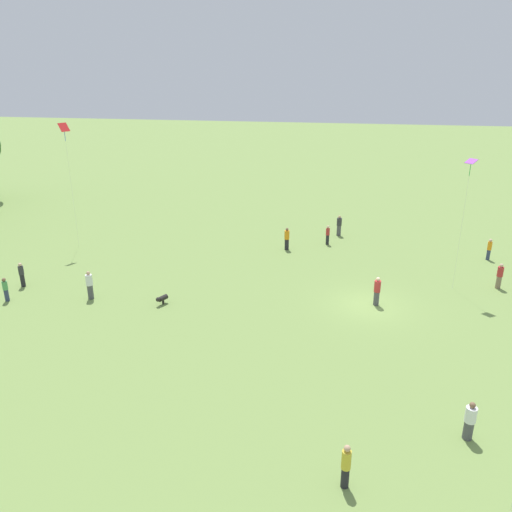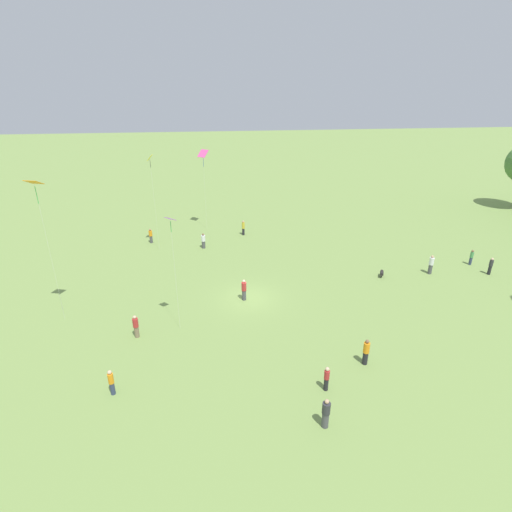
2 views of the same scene
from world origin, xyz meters
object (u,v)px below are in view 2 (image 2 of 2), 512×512
at_px(person_8, 366,352).
at_px(person_9, 327,379).
at_px(person_4, 151,236).
at_px(kite_0, 203,155).
at_px(kite_3, 150,163).
at_px(person_6, 491,266).
at_px(person_7, 203,241).
at_px(person_11, 136,326).
at_px(kite_1, 171,226).
at_px(person_5, 243,228).
at_px(kite_4, 35,188).
at_px(person_0, 431,265).
at_px(person_10, 326,413).
at_px(dog_0, 382,273).
at_px(person_1, 244,290).
at_px(person_3, 471,257).
at_px(person_2, 111,382).

distance_m(person_8, person_9, 3.79).
xyz_separation_m(person_4, kite_0, (-4.04, 6.33, 8.14)).
xyz_separation_m(kite_0, kite_3, (6.11, -5.26, 0.38)).
distance_m(person_6, person_7, 28.76).
distance_m(person_11, kite_1, 7.84).
relative_size(person_5, kite_4, 0.16).
height_order(person_0, person_10, person_0).
bearing_deg(dog_0, person_6, 20.44).
xyz_separation_m(person_0, kite_4, (3.85, -32.28, 9.42)).
relative_size(person_1, kite_0, 0.20).
height_order(person_6, person_10, person_10).
distance_m(person_6, person_10, 26.03).
height_order(person_3, person_4, person_4).
distance_m(person_3, kite_4, 38.93).
bearing_deg(person_9, kite_3, 53.49).
relative_size(person_1, person_10, 1.02).
bearing_deg(kite_3, person_5, 160.47).
bearing_deg(kite_0, dog_0, 42.85).
bearing_deg(person_8, person_9, 98.30).
relative_size(person_3, kite_3, 0.16).
distance_m(person_7, person_8, 23.46).
bearing_deg(person_6, kite_3, -117.03).
bearing_deg(kite_1, kite_0, -6.32).
height_order(person_0, person_11, person_0).
xyz_separation_m(person_11, kite_3, (-16.38, 0.05, 8.48)).
xyz_separation_m(person_0, kite_3, (-9.34, -26.28, 8.42)).
bearing_deg(person_5, kite_4, 161.68).
bearing_deg(person_8, person_4, 11.00).
distance_m(person_4, person_8, 28.46).
xyz_separation_m(person_0, person_6, (0.86, 5.53, -0.07)).
distance_m(person_4, kite_4, 18.65).
bearing_deg(person_9, person_5, 31.47).
relative_size(person_11, kite_0, 0.19).
xyz_separation_m(person_5, dog_0, (12.67, 11.86, -0.50)).
distance_m(person_9, kite_0, 31.25).
bearing_deg(person_9, dog_0, -7.93).
bearing_deg(person_8, person_11, 48.26).
bearing_deg(person_0, person_7, -114.16).
relative_size(person_5, person_6, 1.04).
height_order(kite_0, kite_4, kite_4).
relative_size(person_0, kite_4, 0.17).
bearing_deg(person_11, person_6, -131.03).
distance_m(person_1, person_8, 11.60).
bearing_deg(kite_4, person_1, -114.05).
height_order(person_0, person_3, person_0).
relative_size(person_2, kite_1, 0.20).
bearing_deg(person_1, kite_1, -112.15).
bearing_deg(person_10, person_11, -158.28).
bearing_deg(person_6, person_3, -178.25).
bearing_deg(person_2, person_1, -99.30).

